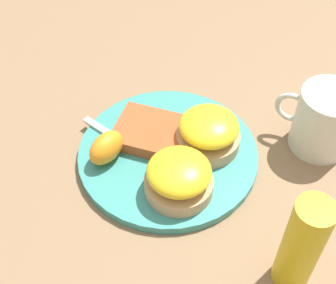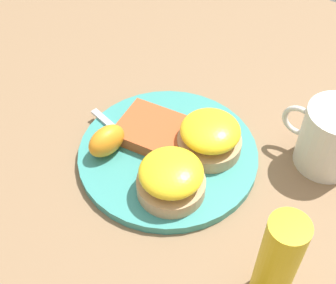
{
  "view_description": "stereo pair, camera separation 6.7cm",
  "coord_description": "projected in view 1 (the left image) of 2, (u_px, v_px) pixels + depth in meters",
  "views": [
    {
      "loc": [
        -0.2,
        0.4,
        0.53
      ],
      "look_at": [
        0.0,
        0.0,
        0.03
      ],
      "focal_mm": 50.0,
      "sensor_mm": 36.0,
      "label": 1
    },
    {
      "loc": [
        -0.26,
        0.37,
        0.53
      ],
      "look_at": [
        0.0,
        0.0,
        0.03
      ],
      "focal_mm": 50.0,
      "sensor_mm": 36.0,
      "label": 2
    }
  ],
  "objects": [
    {
      "name": "hashbrown_patty",
      "position": [
        150.0,
        132.0,
        0.7
      ],
      "size": [
        0.11,
        0.1,
        0.02
      ],
      "primitive_type": "cube",
      "rotation": [
        0.0,
        0.0,
        0.14
      ],
      "color": "#B44E27",
      "rests_on": "plate"
    },
    {
      "name": "ground_plane",
      "position": [
        168.0,
        157.0,
        0.69
      ],
      "size": [
        1.1,
        1.1,
        0.0
      ],
      "primitive_type": "plane",
      "color": "#846647"
    },
    {
      "name": "plate",
      "position": [
        168.0,
        154.0,
        0.69
      ],
      "size": [
        0.26,
        0.26,
        0.01
      ],
      "primitive_type": "cylinder",
      "color": "teal",
      "rests_on": "ground_plane"
    },
    {
      "name": "cup",
      "position": [
        324.0,
        120.0,
        0.68
      ],
      "size": [
        0.12,
        0.09,
        0.1
      ],
      "color": "silver",
      "rests_on": "ground_plane"
    },
    {
      "name": "fork",
      "position": [
        139.0,
        153.0,
        0.68
      ],
      "size": [
        0.19,
        0.06,
        0.0
      ],
      "color": "silver",
      "rests_on": "plate"
    },
    {
      "name": "orange_wedge",
      "position": [
        106.0,
        148.0,
        0.66
      ],
      "size": [
        0.04,
        0.06,
        0.04
      ],
      "primitive_type": "ellipsoid",
      "rotation": [
        0.0,
        0.0,
        4.56
      ],
      "color": "orange",
      "rests_on": "plate"
    },
    {
      "name": "sandwich_benedict_left",
      "position": [
        179.0,
        177.0,
        0.62
      ],
      "size": [
        0.09,
        0.09,
        0.06
      ],
      "color": "tan",
      "rests_on": "plate"
    },
    {
      "name": "condiment_bottle",
      "position": [
        302.0,
        246.0,
        0.51
      ],
      "size": [
        0.04,
        0.04,
        0.15
      ],
      "primitive_type": "cylinder",
      "color": "gold",
      "rests_on": "ground_plane"
    },
    {
      "name": "sandwich_benedict_right",
      "position": [
        209.0,
        132.0,
        0.67
      ],
      "size": [
        0.09,
        0.09,
        0.06
      ],
      "color": "tan",
      "rests_on": "plate"
    }
  ]
}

